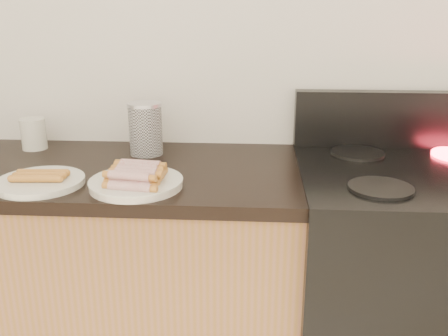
# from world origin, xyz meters

# --- Properties ---
(wall_back) EXTENTS (4.00, 0.04, 2.60)m
(wall_back) POSITION_xyz_m (0.00, 2.00, 1.30)
(wall_back) COLOR silver
(wall_back) RESTS_ON ground
(stove) EXTENTS (0.76, 0.65, 0.91)m
(stove) POSITION_xyz_m (0.78, 1.68, 0.46)
(stove) COLOR black
(stove) RESTS_ON floor
(stove_panel) EXTENTS (0.76, 0.06, 0.20)m
(stove_panel) POSITION_xyz_m (0.78, 1.96, 1.01)
(stove_panel) COLOR black
(stove_panel) RESTS_ON stove
(burner_near_left) EXTENTS (0.18, 0.18, 0.01)m
(burner_near_left) POSITION_xyz_m (0.61, 1.51, 0.92)
(burner_near_left) COLOR black
(burner_near_left) RESTS_ON stove
(burner_far_left) EXTENTS (0.18, 0.18, 0.01)m
(burner_far_left) POSITION_xyz_m (0.61, 1.84, 0.92)
(burner_far_left) COLOR black
(burner_far_left) RESTS_ON stove
(main_plate) EXTENTS (0.35, 0.35, 0.02)m
(main_plate) POSITION_xyz_m (-0.08, 1.51, 0.91)
(main_plate) COLOR white
(main_plate) RESTS_ON counter_slab
(side_plate) EXTENTS (0.34, 0.34, 0.02)m
(side_plate) POSITION_xyz_m (-0.36, 1.51, 0.91)
(side_plate) COLOR silver
(side_plate) RESTS_ON counter_slab
(hotdog_pile) EXTENTS (0.12, 0.22, 0.05)m
(hotdog_pile) POSITION_xyz_m (-0.08, 1.51, 0.94)
(hotdog_pile) COLOR maroon
(hotdog_pile) RESTS_ON main_plate
(plain_sausages) EXTENTS (0.14, 0.08, 0.02)m
(plain_sausages) POSITION_xyz_m (-0.36, 1.51, 0.93)
(plain_sausages) COLOR #B26E3E
(plain_sausages) RESTS_ON side_plate
(canister) EXTENTS (0.12, 0.12, 0.18)m
(canister) POSITION_xyz_m (-0.12, 1.84, 0.99)
(canister) COLOR white
(canister) RESTS_ON counter_slab
(mug) EXTENTS (0.10, 0.10, 0.11)m
(mug) POSITION_xyz_m (-0.54, 1.88, 0.96)
(mug) COLOR white
(mug) RESTS_ON counter_slab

